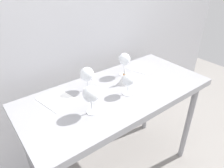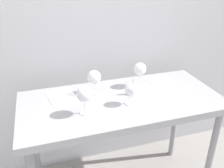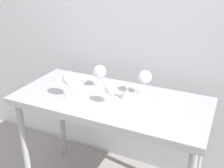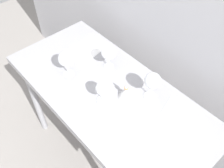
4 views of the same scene
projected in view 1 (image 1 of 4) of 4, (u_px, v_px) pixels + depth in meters
The scene contains 9 objects.
back_wall at pixel (79, 21), 1.61m from camera, with size 3.80×0.04×2.60m, color #B6B6BB.
steel_counter at pixel (117, 103), 1.53m from camera, with size 1.40×0.65×0.90m.
wine_glass_far_right at pixel (124, 60), 1.62m from camera, with size 0.10×0.10×0.19m.
wine_glass_near_center at pixel (128, 81), 1.39m from camera, with size 0.08×0.08×0.15m.
wine_glass_near_left at pixel (91, 95), 1.20m from camera, with size 0.10×0.10×0.18m.
wine_glass_far_left at pixel (87, 74), 1.43m from camera, with size 0.10×0.10×0.18m.
tasting_sheet_upper at pixel (141, 68), 1.80m from camera, with size 0.17×0.21×0.00m, color white.
tasting_sheet_lower at pixel (57, 99), 1.38m from camera, with size 0.18×0.24×0.00m, color white.
decanter_funnel at pixel (124, 79), 1.54m from camera, with size 0.09×0.09×0.13m.
Camera 1 is at (-0.79, -0.97, 1.70)m, focal length 32.82 mm.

